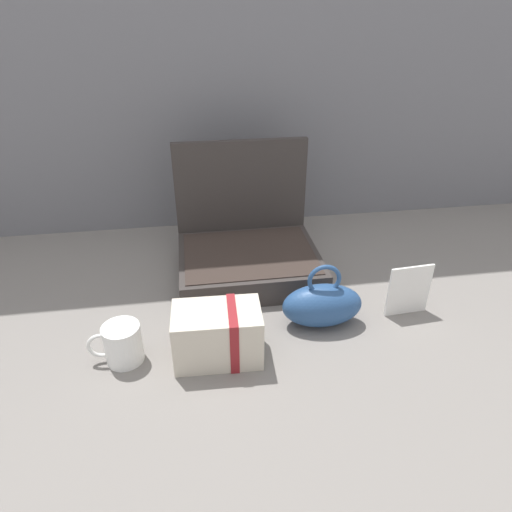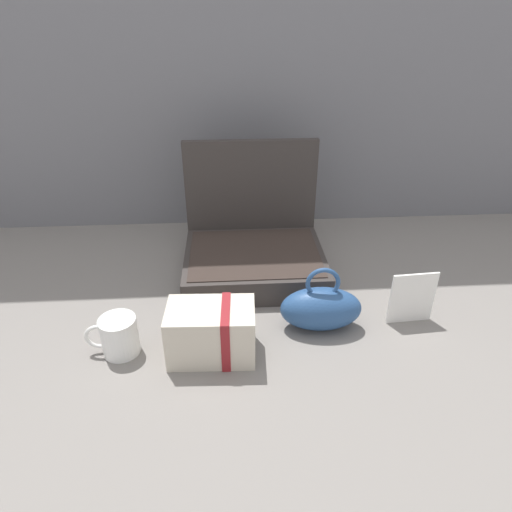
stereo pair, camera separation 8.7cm
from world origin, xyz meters
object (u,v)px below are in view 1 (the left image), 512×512
object	(u,v)px
open_suitcase	(247,247)
coffee_mug	(122,344)
info_card_left	(409,290)
cream_toiletry_bag	(219,334)
teal_pouch_handbag	(322,305)

from	to	relation	value
open_suitcase	coffee_mug	xyz separation A→B (m)	(-0.34, -0.37, -0.03)
info_card_left	cream_toiletry_bag	bearing A→B (deg)	-173.87
teal_pouch_handbag	coffee_mug	distance (m)	0.50
cream_toiletry_bag	teal_pouch_handbag	bearing A→B (deg)	17.12
coffee_mug	info_card_left	size ratio (longest dim) A/B	0.86
open_suitcase	info_card_left	world-z (taller)	open_suitcase
coffee_mug	info_card_left	distance (m)	0.73
open_suitcase	coffee_mug	world-z (taller)	open_suitcase
info_card_left	open_suitcase	bearing A→B (deg)	138.62
cream_toiletry_bag	coffee_mug	distance (m)	0.22
teal_pouch_handbag	open_suitcase	bearing A→B (deg)	116.55
teal_pouch_handbag	cream_toiletry_bag	distance (m)	0.28
teal_pouch_handbag	info_card_left	distance (m)	0.24
cream_toiletry_bag	info_card_left	size ratio (longest dim) A/B	1.43
coffee_mug	teal_pouch_handbag	bearing A→B (deg)	7.25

